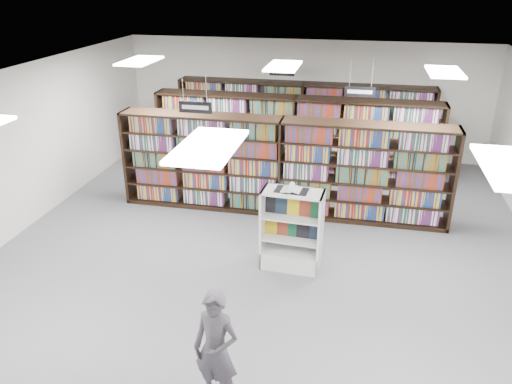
% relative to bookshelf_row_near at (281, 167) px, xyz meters
% --- Properties ---
extents(floor, '(12.00, 12.00, 0.00)m').
position_rel_bookshelf_row_near_xyz_m(floor, '(0.00, -2.00, -1.05)').
color(floor, '#58595E').
rests_on(floor, ground).
extents(ceiling, '(10.00, 12.00, 0.10)m').
position_rel_bookshelf_row_near_xyz_m(ceiling, '(0.00, -2.00, 2.15)').
color(ceiling, white).
rests_on(ceiling, wall_back).
extents(wall_back, '(10.00, 0.10, 3.20)m').
position_rel_bookshelf_row_near_xyz_m(wall_back, '(0.00, 4.00, 0.55)').
color(wall_back, silver).
rests_on(wall_back, ground).
extents(wall_left, '(0.10, 12.00, 3.20)m').
position_rel_bookshelf_row_near_xyz_m(wall_left, '(-5.00, -2.00, 0.55)').
color(wall_left, silver).
rests_on(wall_left, ground).
extents(bookshelf_row_near, '(7.00, 0.60, 2.10)m').
position_rel_bookshelf_row_near_xyz_m(bookshelf_row_near, '(0.00, 0.00, 0.00)').
color(bookshelf_row_near, black).
rests_on(bookshelf_row_near, floor).
extents(bookshelf_row_mid, '(7.00, 0.60, 2.10)m').
position_rel_bookshelf_row_near_xyz_m(bookshelf_row_mid, '(0.00, 2.00, 0.00)').
color(bookshelf_row_mid, black).
rests_on(bookshelf_row_mid, floor).
extents(bookshelf_row_far, '(7.00, 0.60, 2.10)m').
position_rel_bookshelf_row_near_xyz_m(bookshelf_row_far, '(0.00, 3.70, 0.00)').
color(bookshelf_row_far, black).
rests_on(bookshelf_row_far, floor).
extents(aisle_sign_left, '(0.65, 0.02, 0.80)m').
position_rel_bookshelf_row_near_xyz_m(aisle_sign_left, '(-1.50, -1.00, 1.48)').
color(aisle_sign_left, '#B2B2B7').
rests_on(aisle_sign_left, ceiling).
extents(aisle_sign_right, '(0.65, 0.02, 0.80)m').
position_rel_bookshelf_row_near_xyz_m(aisle_sign_right, '(1.50, 1.00, 1.48)').
color(aisle_sign_right, '#B2B2B7').
rests_on(aisle_sign_right, ceiling).
extents(aisle_sign_center, '(0.65, 0.02, 0.80)m').
position_rel_bookshelf_row_near_xyz_m(aisle_sign_center, '(-0.50, 3.00, 1.48)').
color(aisle_sign_center, '#B2B2B7').
rests_on(aisle_sign_center, ceiling).
extents(troffer_front_center, '(0.60, 1.20, 0.04)m').
position_rel_bookshelf_row_near_xyz_m(troffer_front_center, '(0.00, -5.00, 2.11)').
color(troffer_front_center, white).
rests_on(troffer_front_center, ceiling).
extents(troffer_back_left, '(0.60, 1.20, 0.04)m').
position_rel_bookshelf_row_near_xyz_m(troffer_back_left, '(-3.00, 0.00, 2.11)').
color(troffer_back_left, white).
rests_on(troffer_back_left, ceiling).
extents(troffer_back_center, '(0.60, 1.20, 0.04)m').
position_rel_bookshelf_row_near_xyz_m(troffer_back_center, '(0.00, 0.00, 2.11)').
color(troffer_back_center, white).
rests_on(troffer_back_center, ceiling).
extents(troffer_back_right, '(0.60, 1.20, 0.04)m').
position_rel_bookshelf_row_near_xyz_m(troffer_back_right, '(3.00, 0.00, 2.11)').
color(troffer_back_right, white).
rests_on(troffer_back_right, ceiling).
extents(endcap_display, '(1.08, 0.59, 1.47)m').
position_rel_bookshelf_row_near_xyz_m(endcap_display, '(0.55, -2.12, -0.56)').
color(endcap_display, silver).
rests_on(endcap_display, floor).
extents(open_book, '(0.58, 0.37, 0.12)m').
position_rel_bookshelf_row_near_xyz_m(open_book, '(0.51, -2.14, 0.45)').
color(open_book, black).
rests_on(open_book, endcap_display).
extents(shopper, '(0.63, 0.48, 1.57)m').
position_rel_bookshelf_row_near_xyz_m(shopper, '(0.11, -5.38, -0.27)').
color(shopper, '#4B454F').
rests_on(shopper, floor).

